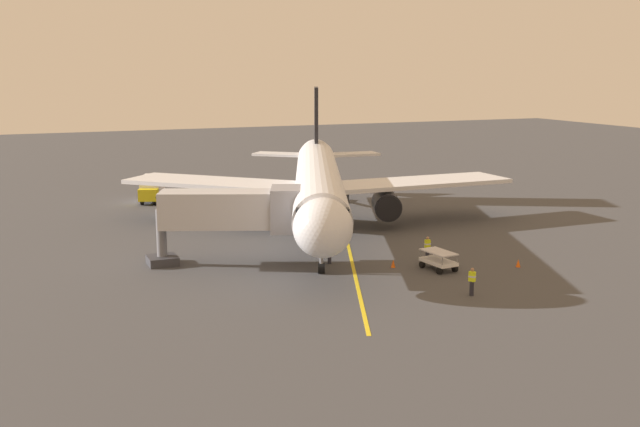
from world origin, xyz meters
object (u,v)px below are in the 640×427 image
Objects in this scene: ground_crew_wing_walker at (427,248)px; box_truck_near_nose at (152,188)px; belt_loader_starboard_side at (325,195)px; airplane at (318,183)px; ground_crew_loader at (330,251)px; ground_crew_marshaller at (472,281)px; jet_bridge at (243,211)px; safety_cone_nose_left at (393,264)px; baggage_cart_portside at (439,260)px; belt_loader_rear_apron at (170,208)px; safety_cone_nose_right at (518,263)px.

ground_crew_wing_walker is 0.34× the size of box_truck_near_nose.
box_truck_near_nose is 17.60m from belt_loader_starboard_side.
box_truck_near_nose is at bearing -61.29° from airplane.
airplane is 11.70m from ground_crew_loader.
ground_crew_marshaller is at bearing 93.66° from airplane.
jet_bridge reaches higher than safety_cone_nose_left.
box_truck_near_nose reaches higher than baggage_cart_portside.
box_truck_near_nose is (10.45, -19.08, -2.62)m from airplane.
ground_crew_wing_walker is 2.64m from baggage_cart_portside.
safety_cone_nose_left is (-10.34, 24.15, -0.44)m from belt_loader_rear_apron.
belt_loader_rear_apron is at bearing -86.63° from jet_bridge.
airplane reaches higher than safety_cone_nose_left.
belt_loader_starboard_side is (-5.85, -12.47, -3.29)m from airplane.
airplane is at bearing -75.37° from ground_crew_wing_walker.
ground_crew_wing_walker is at bearing 162.48° from jet_bridge.
ground_crew_marshaller is 1.00× the size of ground_crew_wing_walker.
airplane is at bearing -63.97° from safety_cone_nose_right.
jet_bridge reaches higher than baggage_cart_portside.
ground_crew_loader is at bearing 67.85° from belt_loader_starboard_side.
baggage_cart_portside is at bearing -15.44° from safety_cone_nose_right.
belt_loader_starboard_side is (-16.30, 6.61, -0.67)m from box_truck_near_nose.
belt_loader_starboard_side is (-3.24, -27.44, 0.06)m from baggage_cart_portside.
ground_crew_wing_walker is 3.36m from safety_cone_nose_left.
ground_crew_wing_walker is 26.93m from belt_loader_rear_apron.
belt_loader_starboard_side is at bearing -112.15° from ground_crew_loader.
ground_crew_loader is at bearing 71.52° from airplane.
belt_loader_starboard_side reaches higher than ground_crew_wing_walker.
safety_cone_nose_right is at bearing 164.56° from baggage_cart_portside.
airplane is 22.61× the size of ground_crew_marshaller.
safety_cone_nose_left is (1.28, -7.59, -0.61)m from ground_crew_marshaller.
jet_bridge reaches higher than ground_crew_loader.
ground_crew_marshaller is at bearing 77.79° from baggage_cart_portside.
belt_loader_starboard_side is 16.22m from belt_loader_rear_apron.
ground_crew_wing_walker is (-12.39, 3.91, -2.88)m from jet_bridge.
belt_loader_starboard_side is at bearing -85.67° from safety_cone_nose_right.
ground_crew_wing_walker is 25.03m from belt_loader_starboard_side.
ground_crew_marshaller is 3.11× the size of safety_cone_nose_right.
ground_crew_wing_walker is (-3.24, 12.42, -3.12)m from airplane.
ground_crew_wing_walker is at bearing -103.86° from baggage_cart_portside.
baggage_cart_portside is at bearing 151.22° from jet_bridge.
safety_cone_nose_right is at bearing 116.03° from airplane.
ground_crew_loader is 30.56m from box_truck_near_nose.
belt_loader_starboard_side is 0.90× the size of belt_loader_rear_apron.
safety_cone_nose_right is at bearing 153.56° from ground_crew_loader.
airplane is at bearing -89.77° from safety_cone_nose_left.
airplane is 12.50m from jet_bridge.
ground_crew_marshaller is (-1.34, 20.88, -3.12)m from airplane.
ground_crew_wing_walker is at bearing -164.77° from safety_cone_nose_left.
ground_crew_wing_walker is 34.35m from box_truck_near_nose.
airplane is 22.61× the size of ground_crew_loader.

